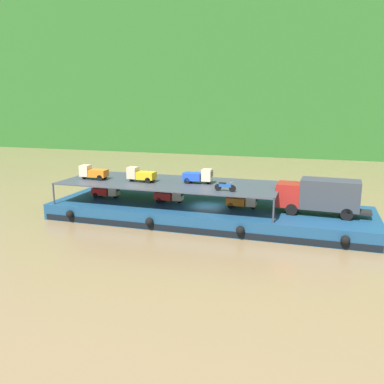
{
  "coord_description": "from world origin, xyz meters",
  "views": [
    {
      "loc": [
        9.6,
        -35.29,
        10.92
      ],
      "look_at": [
        -1.52,
        0.0,
        2.7
      ],
      "focal_mm": 37.57,
      "sensor_mm": 36.0,
      "label": 1
    }
  ],
  "objects_px": {
    "mini_truck_upper_mid": "(141,175)",
    "mini_truck_upper_fore": "(198,176)",
    "cargo_barge": "(207,213)",
    "mini_truck_lower_aft": "(170,195)",
    "mini_truck_lower_mid": "(242,201)",
    "mini_truck_upper_stern": "(93,172)",
    "motorcycle_upper_port": "(225,186)",
    "covered_lorry": "(320,195)",
    "mini_truck_lower_stern": "(106,191)"
  },
  "relations": [
    {
      "from": "cargo_barge",
      "to": "mini_truck_upper_fore",
      "type": "relative_size",
      "value": 10.85
    },
    {
      "from": "mini_truck_lower_stern",
      "to": "mini_truck_upper_fore",
      "type": "bearing_deg",
      "value": 1.68
    },
    {
      "from": "covered_lorry",
      "to": "motorcycle_upper_port",
      "type": "relative_size",
      "value": 4.17
    },
    {
      "from": "mini_truck_lower_stern",
      "to": "mini_truck_upper_fore",
      "type": "height_order",
      "value": "mini_truck_upper_fore"
    },
    {
      "from": "mini_truck_lower_aft",
      "to": "mini_truck_lower_stern",
      "type": "bearing_deg",
      "value": -179.81
    },
    {
      "from": "cargo_barge",
      "to": "mini_truck_lower_mid",
      "type": "distance_m",
      "value": 3.59
    },
    {
      "from": "mini_truck_upper_fore",
      "to": "motorcycle_upper_port",
      "type": "distance_m",
      "value": 4.2
    },
    {
      "from": "mini_truck_lower_aft",
      "to": "mini_truck_upper_mid",
      "type": "xyz_separation_m",
      "value": [
        -2.69,
        -0.65,
        2.0
      ]
    },
    {
      "from": "mini_truck_lower_aft",
      "to": "mini_truck_upper_fore",
      "type": "bearing_deg",
      "value": 5.3
    },
    {
      "from": "mini_truck_lower_mid",
      "to": "mini_truck_upper_mid",
      "type": "distance_m",
      "value": 10.02
    },
    {
      "from": "mini_truck_lower_stern",
      "to": "motorcycle_upper_port",
      "type": "bearing_deg",
      "value": -10.72
    },
    {
      "from": "covered_lorry",
      "to": "mini_truck_upper_mid",
      "type": "height_order",
      "value": "mini_truck_upper_mid"
    },
    {
      "from": "cargo_barge",
      "to": "mini_truck_upper_fore",
      "type": "height_order",
      "value": "mini_truck_upper_fore"
    },
    {
      "from": "cargo_barge",
      "to": "motorcycle_upper_port",
      "type": "bearing_deg",
      "value": -46.54
    },
    {
      "from": "motorcycle_upper_port",
      "to": "mini_truck_lower_mid",
      "type": "bearing_deg",
      "value": 65.19
    },
    {
      "from": "mini_truck_upper_fore",
      "to": "motorcycle_upper_port",
      "type": "bearing_deg",
      "value": -40.39
    },
    {
      "from": "covered_lorry",
      "to": "mini_truck_lower_mid",
      "type": "xyz_separation_m",
      "value": [
        -6.73,
        0.18,
        -1.0
      ]
    },
    {
      "from": "mini_truck_upper_mid",
      "to": "cargo_barge",
      "type": "bearing_deg",
      "value": 4.33
    },
    {
      "from": "covered_lorry",
      "to": "mini_truck_lower_mid",
      "type": "height_order",
      "value": "covered_lorry"
    },
    {
      "from": "cargo_barge",
      "to": "mini_truck_lower_stern",
      "type": "relative_size",
      "value": 10.74
    },
    {
      "from": "mini_truck_lower_mid",
      "to": "mini_truck_upper_stern",
      "type": "relative_size",
      "value": 0.99
    },
    {
      "from": "mini_truck_lower_stern",
      "to": "mini_truck_upper_stern",
      "type": "relative_size",
      "value": 1.0
    },
    {
      "from": "mini_truck_upper_stern",
      "to": "covered_lorry",
      "type": "bearing_deg",
      "value": 1.76
    },
    {
      "from": "motorcycle_upper_port",
      "to": "mini_truck_lower_aft",
      "type": "bearing_deg",
      "value": 157.76
    },
    {
      "from": "cargo_barge",
      "to": "mini_truck_lower_aft",
      "type": "xyz_separation_m",
      "value": [
        -3.83,
        0.16,
        1.44
      ]
    },
    {
      "from": "mini_truck_lower_aft",
      "to": "motorcycle_upper_port",
      "type": "relative_size",
      "value": 1.45
    },
    {
      "from": "mini_truck_upper_stern",
      "to": "mini_truck_upper_mid",
      "type": "xyz_separation_m",
      "value": [
        5.05,
        0.26,
        0.0
      ]
    },
    {
      "from": "mini_truck_lower_mid",
      "to": "mini_truck_upper_fore",
      "type": "xyz_separation_m",
      "value": [
        -4.3,
        0.33,
        2.0
      ]
    },
    {
      "from": "mini_truck_upper_stern",
      "to": "motorcycle_upper_port",
      "type": "xyz_separation_m",
      "value": [
        13.75,
        -1.55,
        -0.26
      ]
    },
    {
      "from": "cargo_barge",
      "to": "covered_lorry",
      "type": "xyz_separation_m",
      "value": [
        10.01,
        -0.09,
        2.44
      ]
    },
    {
      "from": "cargo_barge",
      "to": "covered_lorry",
      "type": "height_order",
      "value": "covered_lorry"
    },
    {
      "from": "mini_truck_lower_stern",
      "to": "mini_truck_lower_aft",
      "type": "distance_m",
      "value": 6.85
    },
    {
      "from": "mini_truck_upper_mid",
      "to": "mini_truck_upper_fore",
      "type": "bearing_deg",
      "value": 9.39
    },
    {
      "from": "motorcycle_upper_port",
      "to": "covered_lorry",
      "type": "bearing_deg",
      "value": 15.76
    },
    {
      "from": "mini_truck_lower_mid",
      "to": "mini_truck_upper_mid",
      "type": "relative_size",
      "value": 1.0
    },
    {
      "from": "covered_lorry",
      "to": "mini_truck_upper_stern",
      "type": "bearing_deg",
      "value": -178.24
    },
    {
      "from": "mini_truck_lower_mid",
      "to": "mini_truck_upper_mid",
      "type": "xyz_separation_m",
      "value": [
        -9.8,
        -0.58,
        2.0
      ]
    },
    {
      "from": "mini_truck_upper_stern",
      "to": "mini_truck_upper_fore",
      "type": "height_order",
      "value": "same"
    },
    {
      "from": "cargo_barge",
      "to": "mini_truck_lower_mid",
      "type": "relative_size",
      "value": 10.89
    },
    {
      "from": "mini_truck_upper_mid",
      "to": "mini_truck_lower_stern",
      "type": "bearing_deg",
      "value": 171.43
    },
    {
      "from": "covered_lorry",
      "to": "cargo_barge",
      "type": "bearing_deg",
      "value": 179.47
    },
    {
      "from": "cargo_barge",
      "to": "mini_truck_lower_stern",
      "type": "height_order",
      "value": "mini_truck_lower_stern"
    },
    {
      "from": "mini_truck_upper_stern",
      "to": "mini_truck_upper_fore",
      "type": "distance_m",
      "value": 10.62
    },
    {
      "from": "covered_lorry",
      "to": "mini_truck_upper_mid",
      "type": "xyz_separation_m",
      "value": [
        -16.53,
        -0.4,
        1.0
      ]
    },
    {
      "from": "mini_truck_lower_aft",
      "to": "mini_truck_upper_fore",
      "type": "height_order",
      "value": "mini_truck_upper_fore"
    },
    {
      "from": "mini_truck_lower_mid",
      "to": "mini_truck_upper_fore",
      "type": "bearing_deg",
      "value": 175.59
    },
    {
      "from": "cargo_barge",
      "to": "mini_truck_upper_mid",
      "type": "distance_m",
      "value": 7.39
    },
    {
      "from": "mini_truck_lower_aft",
      "to": "mini_truck_lower_mid",
      "type": "distance_m",
      "value": 7.11
    },
    {
      "from": "mini_truck_lower_stern",
      "to": "motorcycle_upper_port",
      "type": "xyz_separation_m",
      "value": [
        12.86,
        -2.43,
        1.74
      ]
    },
    {
      "from": "mini_truck_upper_mid",
      "to": "mini_truck_upper_fore",
      "type": "height_order",
      "value": "same"
    }
  ]
}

